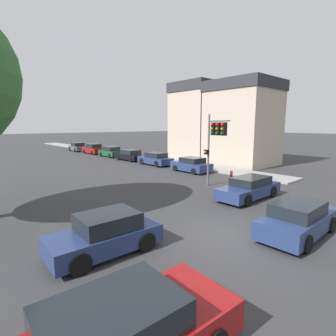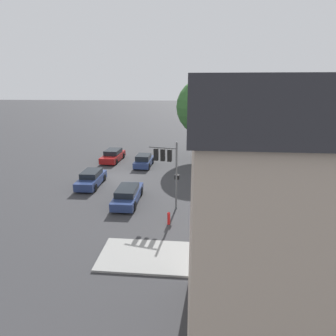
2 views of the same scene
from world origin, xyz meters
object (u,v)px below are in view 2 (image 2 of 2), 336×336
crossing_car_1 (128,195)px  crossing_car_0 (113,156)px  traffic_signal (167,161)px  crossing_car_3 (144,161)px  crossing_car_2 (91,179)px  street_tree (205,107)px  fire_hydrant (169,218)px  parked_car_0 (249,225)px

crossing_car_1 → crossing_car_0: bearing=21.2°
traffic_signal → crossing_car_3: traffic_signal is taller
crossing_car_0 → crossing_car_3: 4.78m
crossing_car_2 → crossing_car_3: crossing_car_3 is taller
traffic_signal → crossing_car_1: size_ratio=1.11×
crossing_car_1 → street_tree: bearing=-25.5°
crossing_car_0 → fire_hydrant: crossing_car_0 is taller
crossing_car_3 → fire_hydrant: 14.06m
traffic_signal → crossing_car_0: 15.44m
crossing_car_1 → fire_hydrant: 4.96m
crossing_car_2 → crossing_car_3: bearing=148.6°
street_tree → crossing_car_2: bearing=-45.5°
crossing_car_2 → fire_hydrant: size_ratio=4.78×
traffic_signal → crossing_car_1: 4.61m
crossing_car_0 → crossing_car_2: size_ratio=1.10×
traffic_signal → crossing_car_2: traffic_signal is taller
traffic_signal → crossing_car_0: (-12.78, -8.09, -3.12)m
fire_hydrant → street_tree: bearing=170.2°
crossing_car_2 → parked_car_0: (7.60, 13.28, -0.01)m
crossing_car_0 → crossing_car_2: crossing_car_0 is taller
parked_car_0 → traffic_signal: bearing=148.8°
crossing_car_2 → fire_hydrant: crossing_car_2 is taller
parked_car_0 → fire_hydrant: 5.31m
street_tree → traffic_signal: 15.61m
traffic_signal → crossing_car_3: (-10.76, -3.75, -3.13)m
crossing_car_0 → crossing_car_1: (12.12, 4.79, -0.04)m
crossing_car_2 → crossing_car_3: (-6.68, 3.92, -0.00)m
crossing_car_3 → crossing_car_1: bearing=-175.6°
traffic_signal → fire_hydrant: bearing=-161.6°
crossing_car_3 → parked_car_0: size_ratio=0.98×
traffic_signal → crossing_car_3: bearing=29.8°
fire_hydrant → parked_car_0: bearing=81.0°
crossing_car_3 → fire_hydrant: (13.45, 4.12, -0.20)m
street_tree → crossing_car_0: bearing=-79.2°
crossing_car_3 → fire_hydrant: size_ratio=4.34×
traffic_signal → crossing_car_2: (-4.08, -7.67, -3.12)m
traffic_signal → fire_hydrant: traffic_signal is taller
traffic_signal → crossing_car_0: size_ratio=1.10×
street_tree → crossing_car_3: street_tree is taller
crossing_car_3 → parked_car_0: 17.07m
traffic_signal → street_tree: bearing=-2.3°
crossing_car_0 → crossing_car_3: bearing=67.6°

